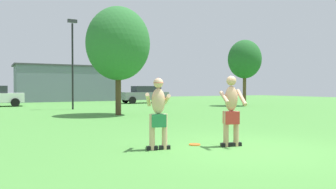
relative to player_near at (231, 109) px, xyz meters
name	(u,v)px	position (x,y,z in m)	size (l,w,h in m)	color
ground_plane	(247,149)	(0.08, -0.46, -0.91)	(80.00, 80.00, 0.00)	#4C8E3D
player_near	(231,109)	(0.00, 0.00, 0.00)	(0.70, 0.67, 1.72)	black
player_in_green	(158,110)	(-1.75, 0.49, 0.00)	(0.72, 0.66, 1.67)	black
frisbee	(195,145)	(-0.68, 0.58, -0.90)	(0.29, 0.29, 0.03)	orange
car_gray_near_post	(145,94)	(7.48, 21.45, -0.08)	(4.34, 2.10, 1.58)	slate
lamp_post	(73,55)	(-0.38, 15.59, 2.69)	(0.60, 0.24, 5.90)	black
outbuilding_behind_lot	(67,83)	(2.08, 29.69, 0.99)	(10.49, 4.51, 3.78)	slate
tree_left_field	(245,59)	(12.49, 13.46, 2.75)	(2.62, 2.62, 5.20)	brown
tree_behind_players	(118,44)	(0.74, 10.00, 2.82)	(3.33, 3.33, 5.65)	#4C3823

